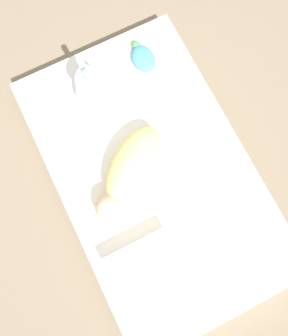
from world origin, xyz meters
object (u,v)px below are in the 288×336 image
Objects in this scene: pillow at (149,278)px; turtle_plush at (143,58)px; swaddled_baby at (130,170)px; bunny_plush at (91,86)px.

pillow is 1.76× the size of turtle_plush.
turtle_plush is (1.00, -0.47, -0.01)m from pillow.
turtle_plush is at bearing -25.10° from pillow.
swaddled_baby is 2.46× the size of turtle_plush.
turtle_plush is (0.07, -0.32, -0.10)m from bunny_plush.
swaddled_baby is 0.62m from turtle_plush.
swaddled_baby is at bearing 178.90° from bunny_plush.
bunny_plush is at bearing 102.60° from turtle_plush.
pillow is at bearing 170.88° from bunny_plush.
bunny_plush is (0.93, -0.15, 0.09)m from pillow.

